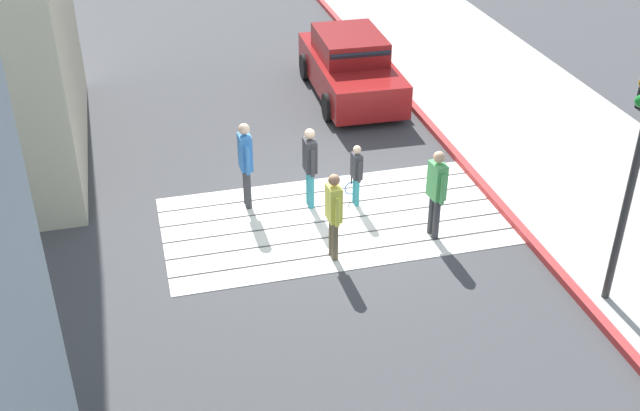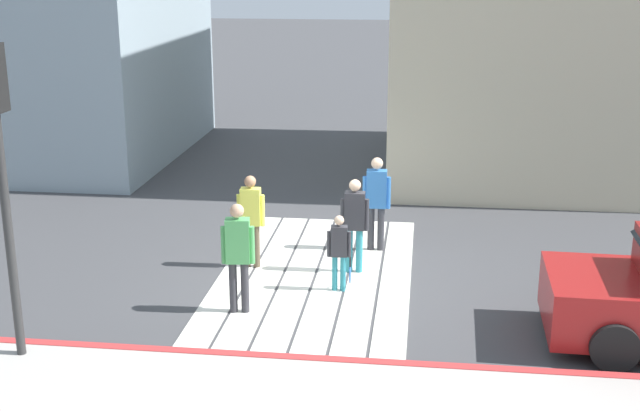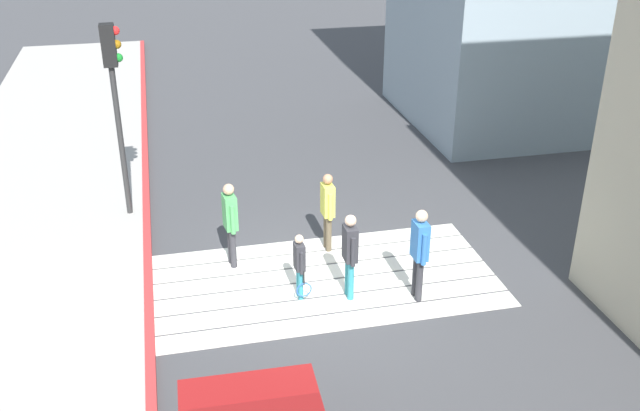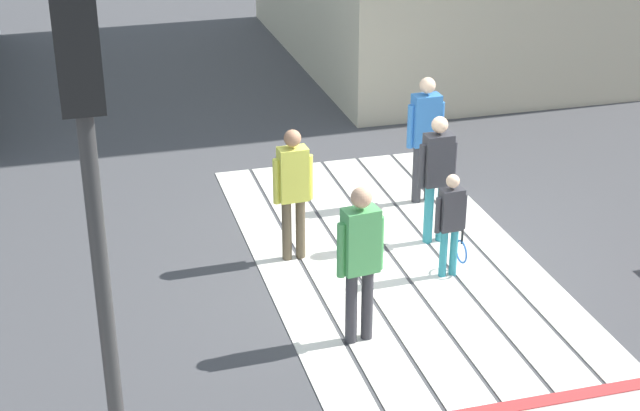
% 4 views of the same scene
% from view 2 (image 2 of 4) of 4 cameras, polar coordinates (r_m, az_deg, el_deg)
% --- Properties ---
extents(ground_plane, '(120.00, 120.00, 0.00)m').
position_cam_2_polar(ground_plane, '(14.41, -0.35, -4.82)').
color(ground_plane, '#424244').
extents(crosswalk_stripes, '(6.40, 3.25, 0.01)m').
position_cam_2_polar(crosswalk_stripes, '(14.40, -0.35, -4.80)').
color(crosswalk_stripes, silver).
rests_on(crosswalk_stripes, ground).
extents(curb_painted, '(0.16, 40.00, 0.13)m').
position_cam_2_polar(curb_painted, '(11.44, -2.50, -10.41)').
color(curb_painted, '#BC3333').
rests_on(curb_painted, ground).
extents(pedestrian_adult_lead, '(0.23, 0.49, 1.65)m').
position_cam_2_polar(pedestrian_adult_lead, '(14.57, -4.70, -0.62)').
color(pedestrian_adult_lead, brown).
rests_on(pedestrian_adult_lead, ground).
extents(pedestrian_adult_trailing, '(0.27, 0.50, 1.73)m').
position_cam_2_polar(pedestrian_adult_trailing, '(12.71, -5.57, -3.03)').
color(pedestrian_adult_trailing, '#333338').
rests_on(pedestrian_adult_trailing, ground).
extents(pedestrian_adult_side, '(0.23, 0.51, 1.76)m').
position_cam_2_polar(pedestrian_adult_side, '(15.38, 3.84, 0.58)').
color(pedestrian_adult_side, '#333338').
rests_on(pedestrian_adult_side, ground).
extents(pedestrian_teen_behind, '(0.22, 0.49, 1.65)m').
position_cam_2_polar(pedestrian_teen_behind, '(14.29, 2.36, -0.92)').
color(pedestrian_teen_behind, teal).
rests_on(pedestrian_teen_behind, ground).
extents(pedestrian_child_with_racket, '(0.28, 0.40, 1.28)m').
position_cam_2_polar(pedestrian_child_with_racket, '(13.56, 1.34, -2.96)').
color(pedestrian_child_with_racket, teal).
rests_on(pedestrian_child_with_racket, ground).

